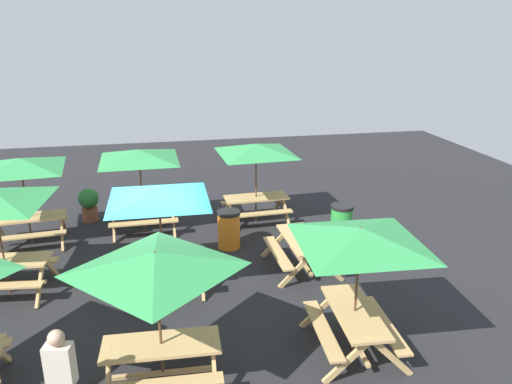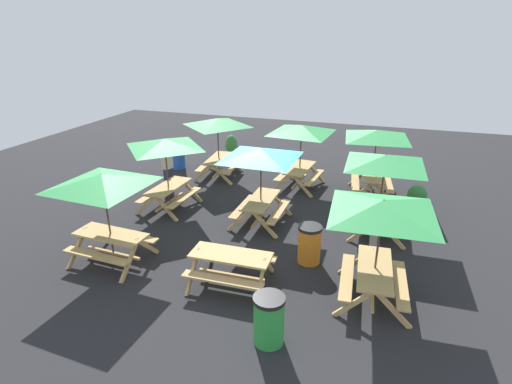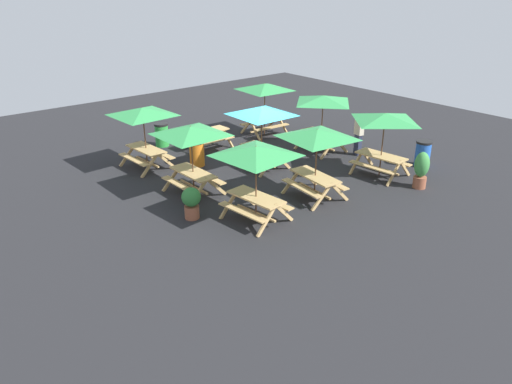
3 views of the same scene
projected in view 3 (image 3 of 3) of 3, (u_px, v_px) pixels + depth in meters
name	position (u px, v px, depth m)	size (l,w,h in m)	color
ground_plane	(261.00, 169.00, 18.68)	(28.54, 28.54, 0.00)	#232326
picnic_table_0	(256.00, 157.00, 14.01)	(2.81, 2.81, 2.34)	tan
picnic_table_1	(143.00, 116.00, 18.04)	(2.82, 2.82, 2.34)	tan
picnic_table_2	(317.00, 139.00, 15.53)	(2.81, 2.81, 2.34)	tan
picnic_table_3	(265.00, 91.00, 21.97)	(2.82, 2.82, 2.34)	tan
picnic_table_4	(323.00, 103.00, 19.82)	(2.08, 2.08, 2.34)	tan
picnic_table_5	(191.00, 136.00, 15.83)	(2.83, 2.83, 2.34)	tan
picnic_table_6	(207.00, 135.00, 20.70)	(1.57, 1.84, 0.81)	tan
picnic_table_7	(262.00, 116.00, 18.08)	(2.83, 2.83, 2.34)	tan
picnic_table_8	(385.00, 122.00, 17.32)	(2.17, 2.17, 2.34)	tan
trash_bin_green	(162.00, 135.00, 21.00)	(0.59, 0.59, 0.98)	green
trash_bin_blue	(423.00, 153.00, 18.80)	(0.59, 0.59, 0.98)	blue
trash_bin_orange	(197.00, 153.00, 18.83)	(0.59, 0.59, 0.98)	orange
potted_plant_0	(191.00, 201.00, 14.70)	(0.57, 0.57, 0.98)	#935138
potted_plant_1	(421.00, 169.00, 16.78)	(0.50, 0.50, 1.28)	#935138
person_standing	(359.00, 134.00, 19.79)	(0.40, 0.29, 1.67)	#2D334C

